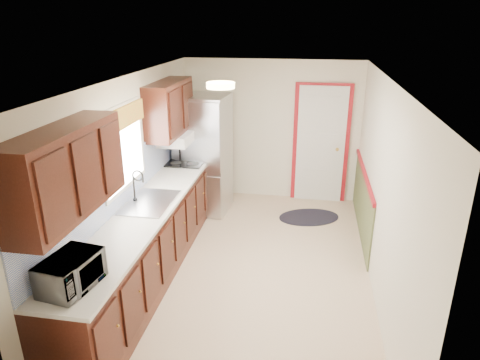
% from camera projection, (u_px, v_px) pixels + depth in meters
% --- Properties ---
extents(room_shell, '(3.20, 5.20, 2.52)m').
position_uv_depth(room_shell, '(250.00, 183.00, 5.05)').
color(room_shell, '#CFB392').
rests_on(room_shell, ground).
extents(kitchen_run, '(0.63, 4.00, 2.20)m').
position_uv_depth(kitchen_run, '(145.00, 215.00, 5.12)').
color(kitchen_run, black).
rests_on(kitchen_run, ground).
extents(back_wall_trim, '(1.12, 2.30, 2.08)m').
position_uv_depth(back_wall_trim, '(329.00, 156.00, 7.05)').
color(back_wall_trim, maroon).
rests_on(back_wall_trim, ground).
extents(ceiling_fixture, '(0.30, 0.30, 0.06)m').
position_uv_depth(ceiling_fixture, '(221.00, 85.00, 4.50)').
color(ceiling_fixture, '#FFD88C').
rests_on(ceiling_fixture, room_shell).
extents(microwave, '(0.35, 0.54, 0.34)m').
position_uv_depth(microwave, '(70.00, 269.00, 3.47)').
color(microwave, white).
rests_on(microwave, kitchen_run).
extents(refrigerator, '(0.85, 0.82, 1.91)m').
position_uv_depth(refrigerator, '(203.00, 154.00, 6.91)').
color(refrigerator, '#B7B7BC').
rests_on(refrigerator, ground).
extents(rug, '(1.12, 0.91, 0.01)m').
position_uv_depth(rug, '(309.00, 217.00, 6.91)').
color(rug, black).
rests_on(rug, ground).
extents(cooktop, '(0.55, 0.65, 0.02)m').
position_uv_depth(cooktop, '(187.00, 161.00, 6.62)').
color(cooktop, black).
rests_on(cooktop, kitchen_run).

